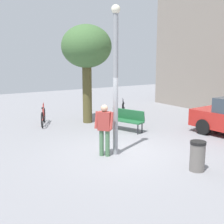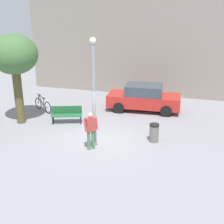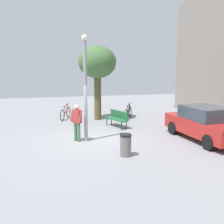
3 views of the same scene
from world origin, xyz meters
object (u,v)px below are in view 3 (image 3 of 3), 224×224
at_px(bicycle_red, 66,113).
at_px(lamppost, 85,84).
at_px(person_by_lamppost, 77,120).
at_px(bicycle_black, 128,113).
at_px(plaza_tree, 97,64).
at_px(parked_car_red, 204,123).
at_px(trash_bin, 126,145).
at_px(park_bench, 117,117).

bearing_deg(bicycle_red, lamppost, 5.40).
xyz_separation_m(person_by_lamppost, bicycle_black, (-4.42, 3.84, -0.58)).
bearing_deg(person_by_lamppost, plaza_tree, 157.91).
distance_m(parked_car_red, trash_bin, 4.36).
bearing_deg(parked_car_red, bicycle_red, -138.41).
distance_m(park_bench, trash_bin, 4.87).
xyz_separation_m(park_bench, trash_bin, (4.77, -1.01, -0.11)).
bearing_deg(trash_bin, bicycle_black, 161.42).
bearing_deg(person_by_lamppost, lamppost, 85.69).
bearing_deg(bicycle_red, plaza_tree, 71.89).
height_order(lamppost, person_by_lamppost, lamppost).
height_order(lamppost, plaza_tree, lamppost).
bearing_deg(park_bench, bicycle_red, -138.86).
height_order(park_bench, bicycle_black, bicycle_black).
bearing_deg(trash_bin, plaza_tree, 177.06).
height_order(bicycle_red, trash_bin, bicycle_red).
bearing_deg(park_bench, plaza_tree, -164.82).
height_order(person_by_lamppost, trash_bin, person_by_lamppost).
distance_m(park_bench, bicycle_black, 2.51).
height_order(plaza_tree, bicycle_black, plaza_tree).
relative_size(bicycle_black, trash_bin, 1.84).
distance_m(lamppost, trash_bin, 3.46).
height_order(parked_car_red, trash_bin, parked_car_red).
xyz_separation_m(person_by_lamppost, bicycle_red, (-5.30, -0.10, -0.58)).
bearing_deg(trash_bin, park_bench, 168.10).
bearing_deg(bicycle_black, person_by_lamppost, -40.96).
xyz_separation_m(person_by_lamppost, trash_bin, (2.48, 1.52, -0.53)).
bearing_deg(lamppost, bicycle_red, -174.60).
bearing_deg(trash_bin, parked_car_red, 106.78).
xyz_separation_m(plaza_tree, parked_car_red, (5.87, 3.80, -2.73)).
distance_m(person_by_lamppost, trash_bin, 2.96).
distance_m(person_by_lamppost, plaza_tree, 5.62).
bearing_deg(trash_bin, person_by_lamppost, -148.47).
bearing_deg(person_by_lamppost, bicycle_red, -178.90).
bearing_deg(person_by_lamppost, bicycle_black, 139.04).
bearing_deg(bicycle_black, lamppost, -37.67).
relative_size(parked_car_red, trash_bin, 5.05).
xyz_separation_m(lamppost, plaza_tree, (-4.68, 1.48, 0.91)).
bearing_deg(plaza_tree, park_bench, 15.18).
relative_size(park_bench, plaza_tree, 0.36).
distance_m(lamppost, bicycle_red, 5.79).
xyz_separation_m(lamppost, parked_car_red, (1.19, 5.28, -1.82)).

